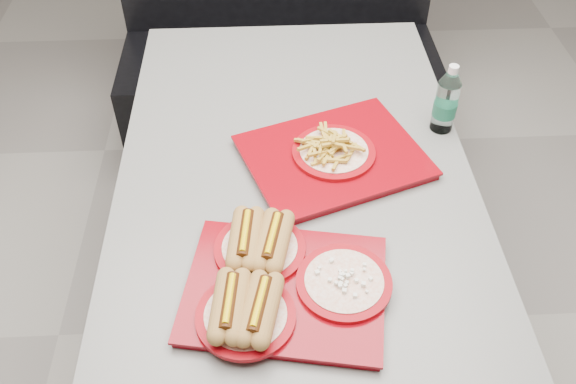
{
  "coord_description": "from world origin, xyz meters",
  "views": [
    {
      "loc": [
        -0.08,
        -1.16,
        1.81
      ],
      "look_at": [
        -0.03,
        -0.18,
        0.83
      ],
      "focal_mm": 38.0,
      "sensor_mm": 36.0,
      "label": 1
    }
  ],
  "objects_px": {
    "tray_near": "(277,281)",
    "tray_far": "(334,154)",
    "booth_bench": "(279,52)",
    "diner_table": "(294,208)",
    "water_bottle": "(446,102)"
  },
  "relations": [
    {
      "from": "tray_near",
      "to": "tray_far",
      "type": "height_order",
      "value": "tray_near"
    },
    {
      "from": "booth_bench",
      "to": "tray_near",
      "type": "distance_m",
      "value": 1.54
    },
    {
      "from": "tray_near",
      "to": "booth_bench",
      "type": "bearing_deg",
      "value": 87.69
    },
    {
      "from": "diner_table",
      "to": "water_bottle",
      "type": "xyz_separation_m",
      "value": [
        0.41,
        0.13,
        0.25
      ]
    },
    {
      "from": "tray_far",
      "to": "water_bottle",
      "type": "distance_m",
      "value": 0.34
    },
    {
      "from": "tray_far",
      "to": "booth_bench",
      "type": "bearing_deg",
      "value": 95.28
    },
    {
      "from": "diner_table",
      "to": "tray_far",
      "type": "height_order",
      "value": "tray_far"
    },
    {
      "from": "diner_table",
      "to": "water_bottle",
      "type": "height_order",
      "value": "water_bottle"
    },
    {
      "from": "tray_far",
      "to": "water_bottle",
      "type": "xyz_separation_m",
      "value": [
        0.31,
        0.12,
        0.06
      ]
    },
    {
      "from": "tray_near",
      "to": "tray_far",
      "type": "bearing_deg",
      "value": 68.29
    },
    {
      "from": "diner_table",
      "to": "tray_near",
      "type": "bearing_deg",
      "value": -98.64
    },
    {
      "from": "booth_bench",
      "to": "tray_near",
      "type": "bearing_deg",
      "value": -92.31
    },
    {
      "from": "booth_bench",
      "to": "water_bottle",
      "type": "distance_m",
      "value": 1.14
    },
    {
      "from": "diner_table",
      "to": "tray_far",
      "type": "relative_size",
      "value": 2.68
    },
    {
      "from": "diner_table",
      "to": "tray_near",
      "type": "xyz_separation_m",
      "value": [
        -0.06,
        -0.4,
        0.2
      ]
    }
  ]
}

